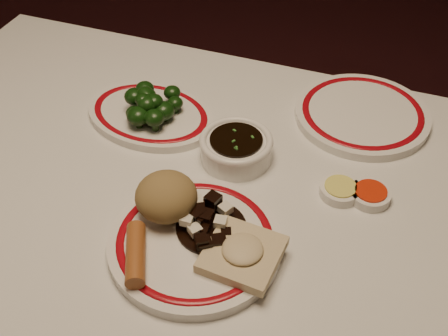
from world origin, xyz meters
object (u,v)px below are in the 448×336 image
Objects in this scene: main_plate at (195,242)px; broccoli_plate at (151,115)px; broccoli_pile at (149,103)px; spring_roll at (136,254)px; rice_mound at (166,196)px; fried_wonton at (242,253)px; dining_table at (181,250)px; soy_bowl at (236,149)px; stirfry_heap at (208,224)px.

main_plate is 1.07× the size of broccoli_plate.
broccoli_pile reaches higher than broccoli_plate.
spring_roll is 0.37× the size of broccoli_plate.
rice_mound is 0.14m from fried_wonton.
dining_table is 11.18× the size of fried_wonton.
dining_table is 0.17m from spring_roll.
soy_bowl is (0.05, 0.17, -0.03)m from rice_mound.
soy_bowl is at bearing 111.42° from fried_wonton.
spring_roll and fried_wonton have the same top height.
spring_roll reaches higher than dining_table.
rice_mound reaches higher than dining_table.
soy_bowl is (-0.02, 0.18, -0.01)m from stirfry_heap.
broccoli_pile is 0.99× the size of soy_bowl.
spring_roll is 0.92× the size of stirfry_heap.
stirfry_heap is 0.30m from broccoli_plate.
dining_table is 0.14m from stirfry_heap.
spring_roll is 0.82× the size of soy_bowl.
rice_mound reaches higher than spring_roll.
broccoli_pile is (-0.26, 0.25, 0.01)m from fried_wonton.
main_plate is 3.16× the size of rice_mound.
main_plate is 0.31m from broccoli_plate.
stirfry_heap reaches higher than main_plate.
fried_wonton is at bearing -68.58° from soy_bowl.
soy_bowl is (0.05, 0.26, -0.01)m from spring_roll.
dining_table is 12.19× the size of spring_roll.
spring_roll is at bearing -91.83° from rice_mound.
broccoli_plate is (-0.13, 0.31, -0.02)m from spring_roll.
main_plate is at bearing -30.40° from rice_mound.
dining_table is 4.48× the size of broccoli_plate.
rice_mound is 0.26m from broccoli_plate.
soy_bowl is at bearing 73.57° from rice_mound.
spring_roll is (-0.01, -0.12, 0.12)m from dining_table.
stirfry_heap is at bearing -26.04° from dining_table.
rice_mound reaches higher than soy_bowl.
fried_wonton is (0.13, 0.05, -0.00)m from spring_roll.
broccoli_plate is (-0.14, 0.20, 0.10)m from dining_table.
rice_mound is (-0.06, 0.03, 0.04)m from main_plate.
rice_mound is at bearing -110.79° from dining_table.
dining_table is 10.12× the size of broccoli_pile.
stirfry_heap is at bearing 24.43° from spring_roll.
soy_bowl is (-0.08, 0.21, -0.01)m from fried_wonton.
dining_table is 0.27m from broccoli_pile.
broccoli_pile is at bearing 125.78° from dining_table.
main_plate reaches higher than dining_table.
rice_mound is 0.07m from stirfry_heap.
broccoli_pile is 0.19m from soy_bowl.
broccoli_plate is at bearing 135.68° from fried_wonton.
main_plate is (0.05, -0.05, 0.10)m from dining_table.
main_plate is at bearing 173.00° from fried_wonton.
stirfry_heap is 0.40× the size of broccoli_plate.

